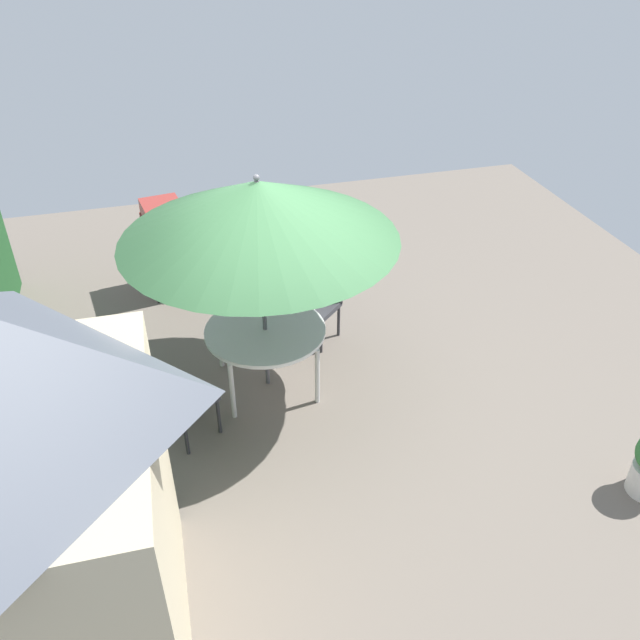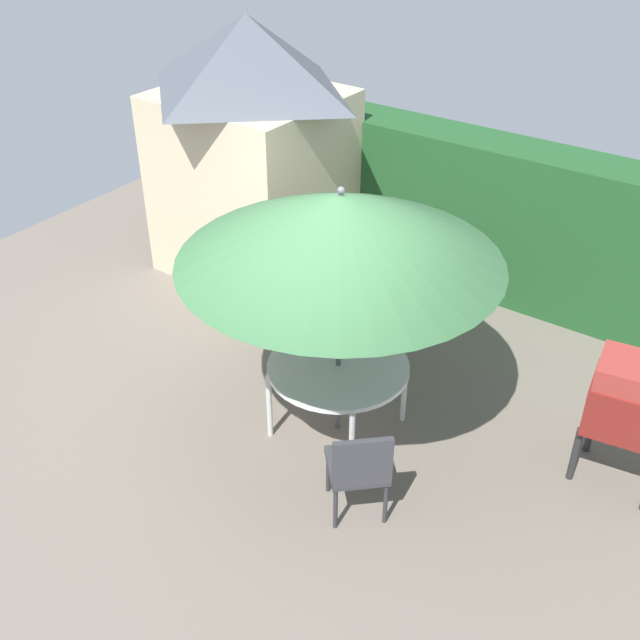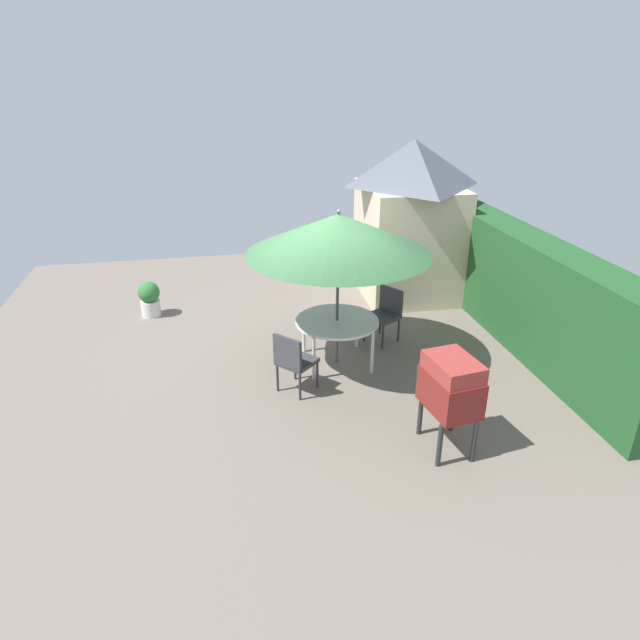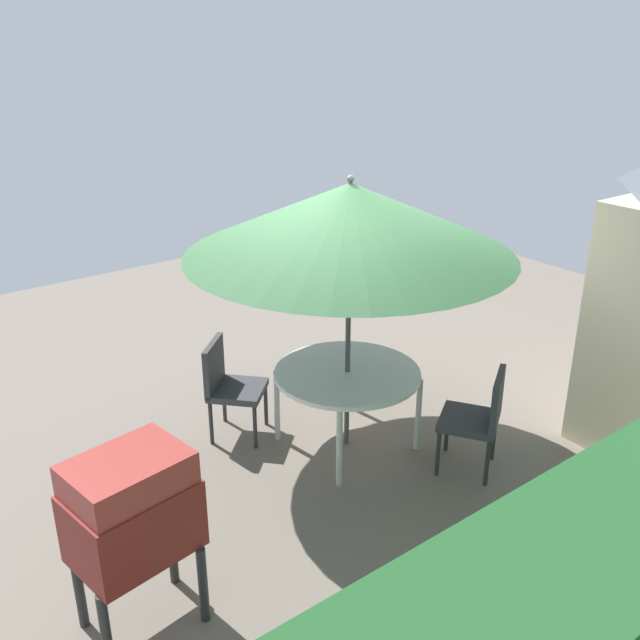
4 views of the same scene
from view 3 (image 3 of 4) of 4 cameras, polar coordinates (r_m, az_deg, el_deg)
The scene contains 9 objects.
ground_plane at distance 8.77m, azimuth -0.93°, elevation -3.69°, with size 11.00×11.00×0.00m, color #6B6056.
hedge_backdrop at distance 9.58m, azimuth 20.14°, elevation 3.18°, with size 6.53×0.67×1.79m.
garden_shed at distance 10.87m, azimuth 9.32°, elevation 10.37°, with size 2.09×1.91×3.01m.
patio_table at distance 8.27m, azimuth 1.78°, elevation -0.34°, with size 1.26×1.26×0.72m.
patio_umbrella at distance 7.79m, azimuth 1.92°, elevation 8.92°, with size 2.66×2.66×2.40m.
bbq_grill at distance 6.51m, azimuth 13.46°, elevation -6.72°, with size 0.77×0.60×1.20m.
chair_near_shed at distance 9.11m, azimuth 6.85°, elevation 0.91°, with size 0.64×0.64×0.90m.
chair_far_side at distance 7.57m, azimuth -2.80°, elevation -4.10°, with size 0.65×0.65×0.90m.
potted_plant_by_shed at distance 10.51m, azimuth -17.29°, elevation 2.18°, with size 0.39×0.39×0.65m.
Camera 3 is at (7.60, -1.34, 4.16)m, focal length 30.79 mm.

